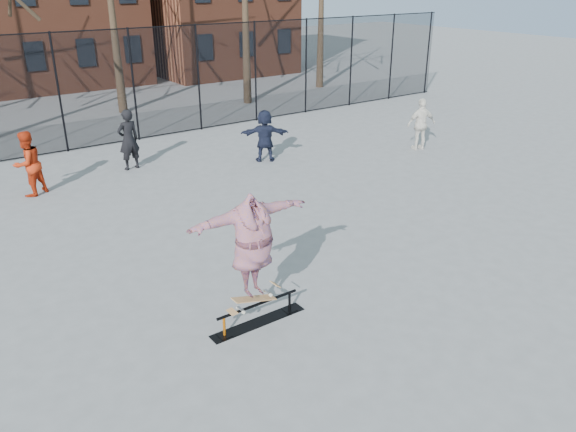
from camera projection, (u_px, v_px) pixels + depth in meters
ground at (343, 300)px, 10.59m from camera, size 100.00×100.00×0.00m
skate_rail at (258, 315)px, 9.84m from camera, size 1.83×0.28×0.40m
skateboard at (254, 302)px, 9.68m from camera, size 0.90×0.21×0.11m
skater at (253, 252)px, 9.30m from camera, size 2.25×0.62×1.83m
bystander_black at (128, 140)px, 17.42m from camera, size 0.74×0.54×1.90m
bystander_red at (28, 164)px, 15.33m from camera, size 1.10×1.02×1.80m
bystander_white at (421, 124)px, 19.44m from camera, size 1.13×0.75×1.79m
bystander_navy at (265, 136)px, 18.24m from camera, size 1.62×1.22×1.70m
fence at (100, 88)px, 19.49m from camera, size 34.03×0.07×4.00m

